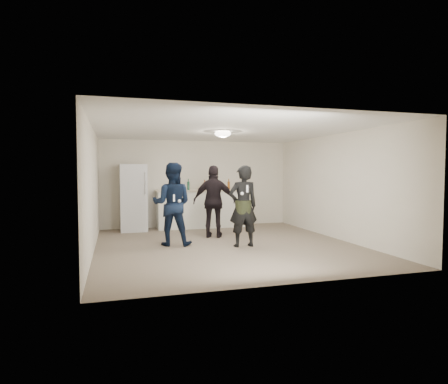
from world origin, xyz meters
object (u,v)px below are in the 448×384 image
object	(u,v)px
fridge	(134,198)
woman	(243,206)
counter	(203,209)
spectator	(214,201)
shaker	(179,187)
man	(172,204)

from	to	relation	value
fridge	woman	xyz separation A→B (m)	(2.14, -2.86, -0.03)
counter	spectator	world-z (taller)	spectator
counter	fridge	world-z (taller)	fridge
shaker	man	xyz separation A→B (m)	(-0.55, -2.33, -0.28)
woman	spectator	bearing A→B (deg)	-77.72
fridge	man	distance (m)	2.39
spectator	woman	bearing A→B (deg)	125.80
man	counter	bearing A→B (deg)	-100.92
shaker	counter	bearing A→B (deg)	1.29
counter	spectator	bearing A→B (deg)	-93.80
counter	shaker	size ratio (longest dim) A/B	15.29
woman	spectator	world-z (taller)	spectator
fridge	shaker	size ratio (longest dim) A/B	10.59
counter	fridge	size ratio (longest dim) A/B	1.44
woman	counter	bearing A→B (deg)	-87.55
counter	man	xyz separation A→B (m)	(-1.24, -2.35, 0.37)
fridge	spectator	size ratio (longest dim) A/B	1.02
man	spectator	distance (m)	1.32
spectator	man	bearing A→B (deg)	53.34
woman	spectator	distance (m)	1.30
fridge	shaker	distance (m)	1.29
woman	spectator	xyz separation A→B (m)	(-0.31, 1.26, 0.01)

